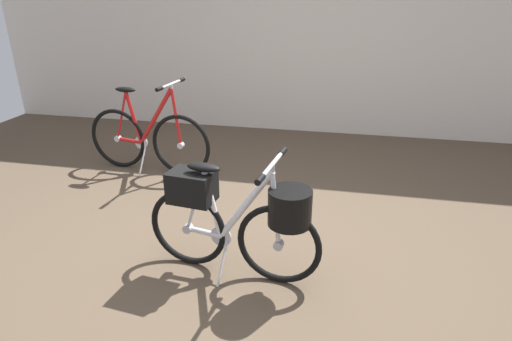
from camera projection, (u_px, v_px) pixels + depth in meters
The scene contains 4 objects.
ground_plane at pixel (255, 257), 2.97m from camera, with size 8.32×8.32×0.00m, color brown.
back_wall at pixel (307, 19), 5.16m from camera, with size 8.32×0.10×2.77m, color silver.
folding_bike_foreground at pixel (238, 215), 2.64m from camera, with size 1.15×0.53×0.82m.
display_bike_left at pixel (148, 138), 4.27m from camera, with size 1.33×0.53×0.93m.
Camera 1 is at (0.52, -2.45, 1.71)m, focal length 30.12 mm.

